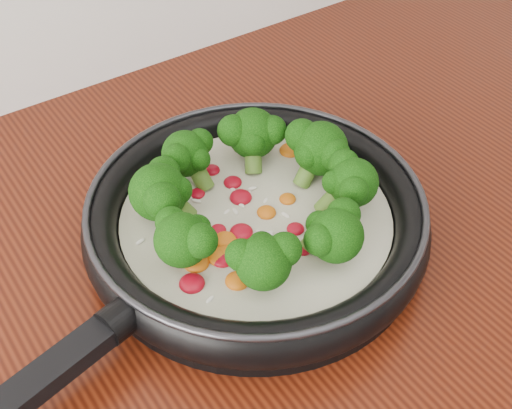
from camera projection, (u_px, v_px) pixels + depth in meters
skillet at (254, 216)px, 0.68m from camera, size 0.56×0.41×0.10m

